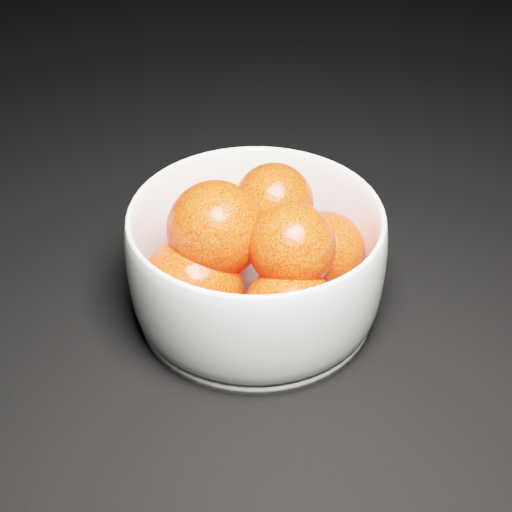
{
  "coord_description": "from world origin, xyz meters",
  "views": [
    {
      "loc": [
        0.28,
        -0.67,
        0.39
      ],
      "look_at": [
        0.25,
        -0.25,
        0.05
      ],
      "focal_mm": 50.0,
      "sensor_mm": 36.0,
      "label": 1
    }
  ],
  "objects": [
    {
      "name": "bowl",
      "position": [
        0.25,
        -0.25,
        0.05
      ],
      "size": [
        0.2,
        0.2,
        0.09
      ],
      "rotation": [
        0.0,
        0.0,
        -0.34
      ],
      "color": "white",
      "rests_on": "ground"
    },
    {
      "name": "ground",
      "position": [
        0.0,
        0.0,
        0.0
      ],
      "size": [
        3.0,
        3.0,
        0.0
      ],
      "primitive_type": "cube",
      "color": "black",
      "rests_on": "ground"
    },
    {
      "name": "orange_pile",
      "position": [
        0.25,
        -0.25,
        0.06
      ],
      "size": [
        0.17,
        0.16,
        0.11
      ],
      "color": "#FF2E0D",
      "rests_on": "bowl"
    }
  ]
}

